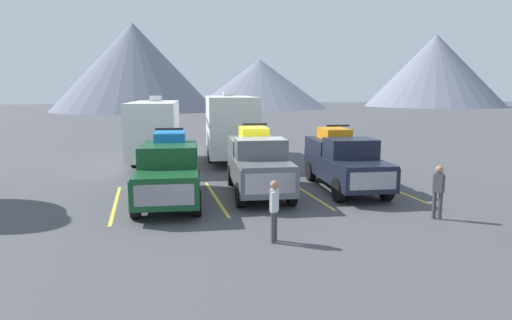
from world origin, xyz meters
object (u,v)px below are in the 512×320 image
camper_trailer_a (155,129)px  person_a (438,188)px  camper_trailer_b (230,124)px  pickup_truck_a (169,169)px  pickup_truck_c (343,160)px  person_b (274,207)px  pickup_truck_b (258,162)px

camper_trailer_a → person_a: bearing=-57.1°
camper_trailer_b → pickup_truck_a: bearing=-113.6°
pickup_truck_a → person_a: pickup_truck_a is taller
person_a → pickup_truck_c: bearing=101.3°
pickup_truck_c → person_a: bearing=-78.7°
pickup_truck_c → person_b: 7.17m
camper_trailer_a → person_b: (2.70, -13.47, -0.97)m
pickup_truck_a → pickup_truck_b: 3.40m
pickup_truck_a → person_a: 9.04m
pickup_truck_b → person_a: (4.52, -4.78, -0.24)m
pickup_truck_b → camper_trailer_a: 8.74m
pickup_truck_b → pickup_truck_c: bearing=-0.5°
pickup_truck_a → person_b: (2.41, -5.20, -0.21)m
pickup_truck_b → camper_trailer_b: camper_trailer_b is taller
pickup_truck_a → person_b: bearing=-65.1°
pickup_truck_c → person_a: size_ratio=3.44×
pickup_truck_b → pickup_truck_a: bearing=-173.6°
pickup_truck_c → camper_trailer_b: size_ratio=0.64×
camper_trailer_b → person_b: size_ratio=5.47×
camper_trailer_b → pickup_truck_b: bearing=-93.4°
person_a → person_b: bearing=-171.7°
pickup_truck_a → person_a: (7.90, -4.40, -0.19)m
pickup_truck_a → pickup_truck_c: (6.95, 0.35, 0.00)m
camper_trailer_b → person_a: bearing=-73.2°
pickup_truck_c → camper_trailer_a: 10.77m
pickup_truck_c → person_a: (0.95, -4.74, -0.19)m
pickup_truck_a → person_b: pickup_truck_a is taller
pickup_truck_b → camper_trailer_b: bearing=86.6°
pickup_truck_a → pickup_truck_b: size_ratio=1.07×
person_b → pickup_truck_a: bearing=114.9°
person_a → person_b: size_ratio=1.02×
pickup_truck_c → camper_trailer_b: 9.12m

